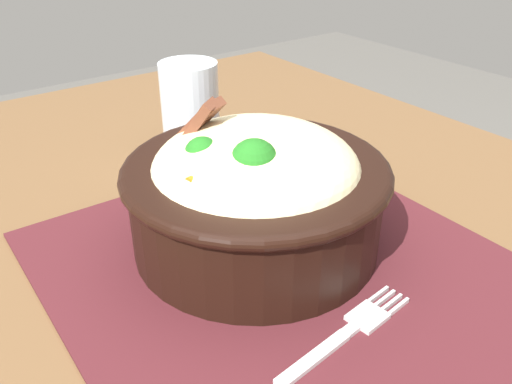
% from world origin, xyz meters
% --- Properties ---
extents(placemat, '(0.40, 0.35, 0.00)m').
position_xyz_m(placemat, '(-0.04, 0.02, 0.75)').
color(placemat, '#47191E').
rests_on(placemat, table).
extents(bowl, '(0.23, 0.23, 0.12)m').
position_xyz_m(bowl, '(-0.09, 0.03, 0.81)').
color(bowl, black).
rests_on(bowl, placemat).
extents(fork, '(0.03, 0.13, 0.00)m').
position_xyz_m(fork, '(0.03, 0.01, 0.76)').
color(fork, silver).
rests_on(fork, placemat).
extents(drinking_glass, '(0.07, 0.07, 0.11)m').
position_xyz_m(drinking_glass, '(-0.29, 0.08, 0.80)').
color(drinking_glass, silver).
rests_on(drinking_glass, table).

